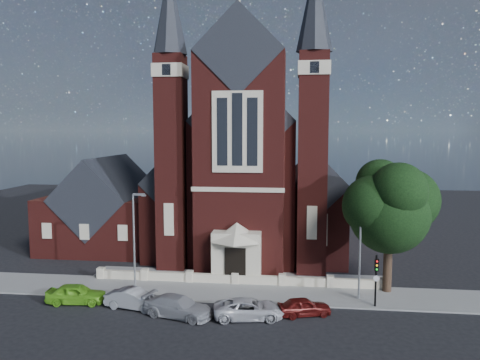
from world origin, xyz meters
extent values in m
plane|color=black|center=(0.00, 15.00, 0.00)|extent=(120.00, 120.00, 0.00)
cube|color=gray|center=(0.00, 4.50, 0.00)|extent=(60.00, 5.00, 0.12)
cube|color=gray|center=(0.00, 8.50, 0.00)|extent=(26.00, 3.00, 0.14)
cube|color=beige|center=(0.00, 6.50, 0.00)|extent=(24.00, 0.40, 0.90)
cube|color=#541A16|center=(0.00, 25.00, 7.00)|extent=(10.00, 30.00, 14.00)
cube|color=black|center=(0.00, 25.00, 14.00)|extent=(10.00, 30.20, 10.00)
cube|color=#541A16|center=(-7.50, 24.00, 4.00)|extent=(5.00, 26.00, 8.00)
cube|color=#541A16|center=(7.50, 24.00, 4.00)|extent=(5.00, 26.00, 8.00)
cube|color=black|center=(-7.50, 24.00, 8.00)|extent=(5.01, 26.20, 5.01)
cube|color=black|center=(7.50, 24.00, 8.00)|extent=(5.01, 26.20, 5.01)
cube|color=#541A16|center=(0.00, 9.50, 10.00)|extent=(8.00, 3.00, 20.00)
cube|color=black|center=(0.00, 9.50, 20.00)|extent=(8.00, 3.20, 8.00)
cube|color=beige|center=(0.00, 7.95, 13.00)|extent=(4.40, 0.15, 7.00)
cube|color=black|center=(0.00, 7.88, 13.20)|extent=(0.90, 0.08, 6.20)
cube|color=beige|center=(0.00, 7.50, 2.20)|extent=(4.20, 2.00, 4.40)
cube|color=black|center=(0.00, 6.45, 1.60)|extent=(1.80, 0.12, 3.20)
cone|color=beige|center=(0.00, 7.50, 4.40)|extent=(4.60, 4.60, 1.60)
cube|color=#541A16|center=(-6.50, 10.50, 10.00)|extent=(2.60, 2.60, 20.00)
cube|color=beige|center=(-6.50, 10.50, 18.50)|extent=(2.80, 2.80, 1.20)
cone|color=black|center=(-6.50, 10.50, 24.00)|extent=(3.20, 3.20, 8.00)
cube|color=#541A16|center=(6.50, 10.50, 10.00)|extent=(2.60, 2.60, 20.00)
cube|color=beige|center=(6.50, 10.50, 18.50)|extent=(2.80, 2.80, 1.20)
cone|color=black|center=(6.50, 10.50, 24.00)|extent=(3.20, 3.20, 8.00)
cube|color=#541A16|center=(-16.00, 18.00, 3.00)|extent=(12.00, 12.00, 6.00)
cube|color=black|center=(-16.00, 18.00, 6.00)|extent=(8.49, 12.20, 8.49)
cylinder|color=black|center=(12.50, 6.00, 2.50)|extent=(0.70, 0.70, 5.00)
sphere|color=black|center=(12.50, 6.00, 6.50)|extent=(6.40, 6.40, 6.40)
sphere|color=black|center=(12.90, 4.80, 8.50)|extent=(4.40, 4.40, 4.40)
cylinder|color=gray|center=(-8.00, 4.00, 4.00)|extent=(0.16, 0.16, 8.00)
cube|color=gray|center=(-7.50, 4.00, 8.00)|extent=(1.00, 0.15, 0.18)
cube|color=gray|center=(-7.10, 4.00, 7.92)|extent=(0.35, 0.22, 0.12)
cylinder|color=gray|center=(10.00, 4.00, 4.00)|extent=(0.16, 0.16, 8.00)
cube|color=gray|center=(10.50, 4.00, 8.00)|extent=(1.00, 0.15, 0.18)
cube|color=gray|center=(10.90, 4.00, 7.92)|extent=(0.35, 0.22, 0.12)
cylinder|color=black|center=(11.00, 2.50, 2.00)|extent=(0.14, 0.14, 4.00)
cube|color=black|center=(11.00, 2.35, 3.30)|extent=(0.28, 0.22, 0.90)
sphere|color=red|center=(11.00, 2.22, 3.60)|extent=(0.14, 0.14, 0.14)
sphere|color=#CC8C0C|center=(11.00, 2.22, 3.30)|extent=(0.14, 0.14, 0.14)
sphere|color=#0C9919|center=(11.00, 2.22, 3.00)|extent=(0.14, 0.14, 0.14)
imported|color=#69B925|center=(-11.46, 0.69, 0.76)|extent=(4.59, 2.21, 1.51)
imported|color=gray|center=(-6.74, 0.23, 0.72)|extent=(4.57, 2.34, 1.44)
imported|color=#97999E|center=(-3.12, -0.88, 0.74)|extent=(5.44, 3.34, 1.47)
imported|color=silver|center=(1.88, -0.59, 0.69)|extent=(5.27, 3.04, 1.38)
imported|color=#53100E|center=(5.72, 0.38, 0.65)|extent=(4.09, 2.57, 1.30)
camera|label=1|loc=(5.00, -32.02, 13.11)|focal=35.00mm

